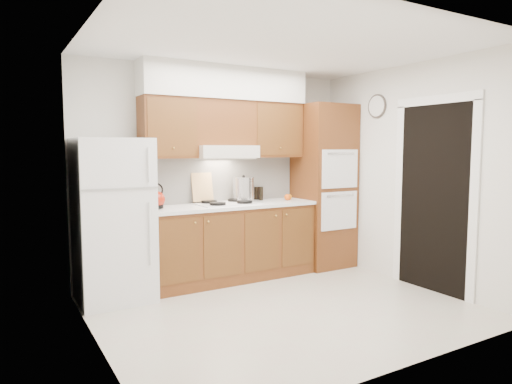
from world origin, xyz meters
TOP-DOWN VIEW (x-y plane):
  - floor at (0.00, 0.00)m, footprint 3.60×3.60m
  - ceiling at (0.00, 0.00)m, footprint 3.60×3.60m
  - wall_back at (0.00, 1.50)m, footprint 3.60×0.02m
  - wall_left at (-1.80, 0.00)m, footprint 0.02×3.00m
  - wall_right at (1.80, 0.00)m, footprint 0.02×3.00m
  - fridge at (-1.41, 1.14)m, footprint 0.75×0.72m
  - base_cabinets at (0.02, 1.20)m, footprint 2.11×0.60m
  - countertop at (0.03, 1.19)m, footprint 2.13×0.62m
  - backsplash at (0.02, 1.49)m, footprint 2.11×0.03m
  - oven_cabinet at (1.44, 1.18)m, footprint 0.70×0.65m
  - upper_cab_left at (-0.71, 1.33)m, footprint 0.63×0.33m
  - upper_cab_right at (0.72, 1.33)m, footprint 0.73×0.33m
  - range_hood at (-0.02, 1.27)m, footprint 0.75×0.45m
  - upper_cab_over_hood at (-0.02, 1.33)m, footprint 0.75×0.33m
  - soffit at (0.03, 1.32)m, footprint 2.13×0.36m
  - cooktop at (-0.02, 1.21)m, footprint 0.74×0.50m
  - doorway at (1.79, -0.35)m, footprint 0.02×0.90m
  - wall_clock at (1.79, 0.55)m, footprint 0.02×0.30m
  - kettle at (-0.91, 1.20)m, footprint 0.22×0.22m
  - cutting_board at (-0.25, 1.43)m, footprint 0.27×0.10m
  - stock_pot at (0.26, 1.29)m, footprint 0.30×0.30m
  - condiment_a at (0.54, 1.34)m, footprint 0.06×0.06m
  - condiment_b at (0.53, 1.45)m, footprint 0.06×0.06m
  - condiment_c at (0.57, 1.44)m, footprint 0.06×0.06m
  - orange_near at (0.84, 1.16)m, footprint 0.08×0.08m
  - orange_far at (0.90, 1.21)m, footprint 0.08×0.08m

SIDE VIEW (x-z plane):
  - floor at x=0.00m, z-range 0.00..0.00m
  - base_cabinets at x=0.02m, z-range 0.00..0.90m
  - fridge at x=-1.41m, z-range 0.00..1.72m
  - countertop at x=0.03m, z-range 0.90..0.94m
  - cooktop at x=-0.02m, z-range 0.94..0.95m
  - orange_far at x=0.90m, z-range 0.94..1.01m
  - orange_near at x=0.84m, z-range 0.94..1.02m
  - condiment_c at x=0.57m, z-range 0.94..1.11m
  - condiment_b at x=0.53m, z-range 0.94..1.11m
  - condiment_a at x=0.54m, z-range 0.94..1.12m
  - kettle at x=-0.91m, z-range 0.95..1.14m
  - doorway at x=1.79m, z-range 0.00..2.10m
  - oven_cabinet at x=1.44m, z-range 0.00..2.20m
  - stock_pot at x=0.26m, z-range 0.97..1.24m
  - cutting_board at x=-0.25m, z-range 0.96..1.32m
  - backsplash at x=0.02m, z-range 0.94..1.50m
  - wall_back at x=0.00m, z-range 0.00..2.60m
  - wall_left at x=-1.80m, z-range 0.00..2.60m
  - wall_right at x=1.80m, z-range 0.00..2.60m
  - range_hood at x=-0.02m, z-range 1.50..1.65m
  - upper_cab_left at x=-0.71m, z-range 1.50..2.20m
  - upper_cab_right at x=0.72m, z-range 1.50..2.20m
  - upper_cab_over_hood at x=-0.02m, z-range 1.65..2.20m
  - wall_clock at x=1.79m, z-range 2.00..2.30m
  - soffit at x=0.03m, z-range 2.20..2.60m
  - ceiling at x=0.00m, z-range 2.60..2.60m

